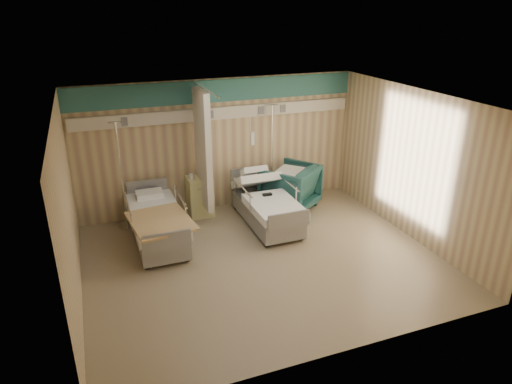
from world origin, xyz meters
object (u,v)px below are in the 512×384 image
at_px(bedside_cabinet, 200,196).
at_px(iv_stand_left, 125,206).
at_px(bed_left, 157,227).
at_px(visitor_armchair, 290,187).
at_px(bed_right, 267,210).
at_px(iv_stand_right, 271,184).

bearing_deg(bedside_cabinet, iv_stand_left, -179.97).
height_order(bed_left, visitor_armchair, visitor_armchair).
bearing_deg(bedside_cabinet, visitor_armchair, -9.13).
bearing_deg(iv_stand_left, bed_right, -18.55).
height_order(bedside_cabinet, visitor_armchair, visitor_armchair).
distance_m(bedside_cabinet, iv_stand_right, 1.65).
height_order(bed_right, iv_stand_right, iv_stand_right).
bearing_deg(bed_right, bedside_cabinet, 141.95).
bearing_deg(bedside_cabinet, iv_stand_right, 2.78).
distance_m(visitor_armchair, iv_stand_right, 0.48).
bearing_deg(iv_stand_right, bedside_cabinet, -177.22).
bearing_deg(bed_right, bed_left, 180.00).
xyz_separation_m(visitor_armchair, iv_stand_left, (-3.46, 0.31, -0.05)).
xyz_separation_m(bedside_cabinet, visitor_armchair, (1.93, -0.31, 0.07)).
relative_size(bed_right, bed_left, 1.00).
height_order(bed_left, iv_stand_right, iv_stand_right).
distance_m(iv_stand_right, iv_stand_left, 3.18).
height_order(iv_stand_right, iv_stand_left, iv_stand_right).
xyz_separation_m(bedside_cabinet, iv_stand_left, (-1.53, -0.00, 0.02)).
bearing_deg(iv_stand_left, bedside_cabinet, 0.03).
relative_size(bedside_cabinet, iv_stand_left, 0.39).
height_order(visitor_armchair, iv_stand_left, iv_stand_left).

